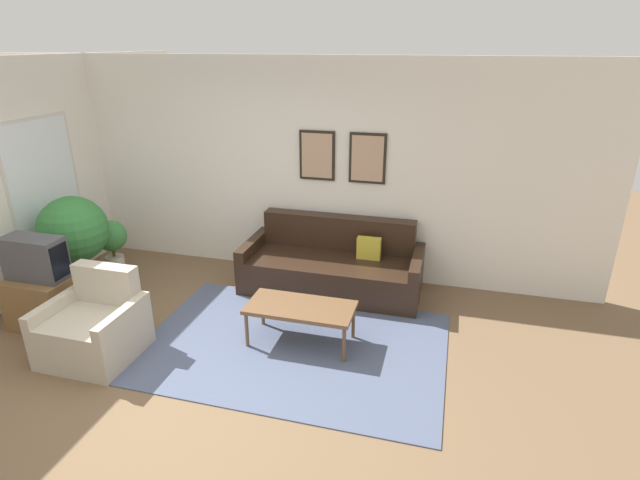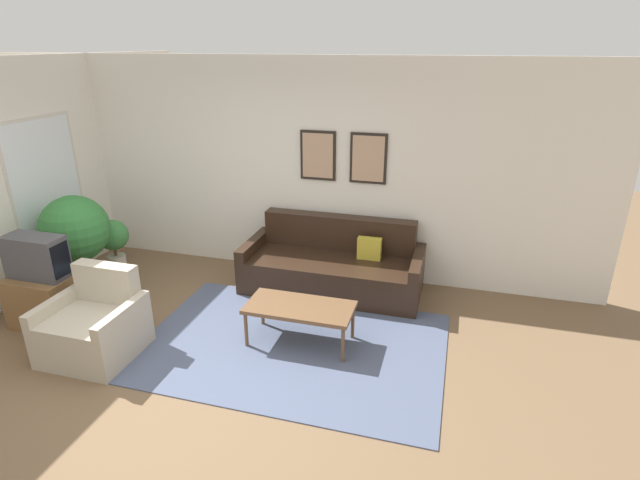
% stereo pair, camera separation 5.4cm
% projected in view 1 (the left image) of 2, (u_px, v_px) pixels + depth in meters
% --- Properties ---
extents(ground_plane, '(16.00, 16.00, 0.00)m').
position_uv_depth(ground_plane, '(181.00, 385.00, 4.43)').
color(ground_plane, brown).
extents(area_rug, '(2.99, 2.04, 0.01)m').
position_uv_depth(area_rug, '(293.00, 345.00, 4.99)').
color(area_rug, '#4C5670').
rests_on(area_rug, ground_plane).
extents(wall_back, '(8.00, 0.09, 2.70)m').
position_uv_depth(wall_back, '(278.00, 168.00, 6.29)').
color(wall_back, white).
rests_on(wall_back, ground_plane).
extents(couch, '(2.14, 0.90, 0.84)m').
position_uv_depth(couch, '(333.00, 267.00, 6.07)').
color(couch, black).
rests_on(couch, ground_plane).
extents(coffee_table, '(1.06, 0.51, 0.42)m').
position_uv_depth(coffee_table, '(301.00, 309.00, 4.91)').
color(coffee_table, brown).
rests_on(coffee_table, ground_plane).
extents(tv_stand, '(0.66, 0.50, 0.56)m').
position_uv_depth(tv_stand, '(45.00, 301.00, 5.28)').
color(tv_stand, brown).
rests_on(tv_stand, ground_plane).
extents(tv, '(0.63, 0.28, 0.45)m').
position_uv_depth(tv, '(35.00, 258.00, 5.09)').
color(tv, '#424247').
rests_on(tv, tv_stand).
extents(armchair, '(0.83, 0.76, 0.83)m').
position_uv_depth(armchair, '(95.00, 328.00, 4.77)').
color(armchair, '#B2A893').
rests_on(armchair, ground_plane).
extents(potted_plant_tall, '(0.79, 0.79, 1.18)m').
position_uv_depth(potted_plant_tall, '(74.00, 231.00, 5.84)').
color(potted_plant_tall, '#935638').
rests_on(potted_plant_tall, ground_plane).
extents(potted_plant_by_window, '(0.40, 0.40, 0.70)m').
position_uv_depth(potted_plant_by_window, '(112.00, 240.00, 6.45)').
color(potted_plant_by_window, beige).
rests_on(potted_plant_by_window, ground_plane).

